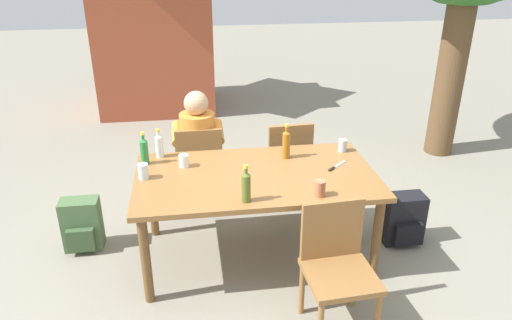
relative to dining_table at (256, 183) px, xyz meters
The scene contains 18 objects.
ground_plane 0.67m from the dining_table, ahead, with size 24.00×24.00×0.00m, color gray.
dining_table is the anchor object (origin of this frame).
chair_far_left 0.94m from the dining_table, 116.91° to the left, with size 0.44×0.44×0.87m.
chair_near_right 0.93m from the dining_table, 63.36° to the right, with size 0.47×0.47×0.87m.
chair_far_right 0.94m from the dining_table, 62.82° to the left, with size 0.47×0.47×0.87m.
person_in_white_shirt 1.02m from the dining_table, 114.13° to the left, with size 0.47×0.61×1.18m.
bottle_green 0.93m from the dining_table, 159.59° to the left, with size 0.06×0.06×0.27m.
bottle_clear 0.88m from the dining_table, 149.29° to the left, with size 0.06×0.06×0.24m.
bottle_olive 0.47m from the dining_table, 107.50° to the right, with size 0.06×0.06×0.27m.
bottle_amber 0.45m from the dining_table, 43.05° to the left, with size 0.06×0.06×0.30m.
cup_steel 0.87m from the dining_table, 22.80° to the left, with size 0.07×0.07×0.11m, color #B2B7BC.
cup_terracotta 0.58m from the dining_table, 45.63° to the right, with size 0.08×0.08×0.12m, color #BC6B47.
cup_white 0.60m from the dining_table, 158.26° to the left, with size 0.08×0.08×0.10m, color white.
cup_glass 0.86m from the dining_table, behind, with size 0.08×0.08×0.12m, color silver.
table_knife 0.65m from the dining_table, ahead, with size 0.19×0.18×0.01m.
backpack_by_near_side 1.36m from the dining_table, ahead, with size 0.34×0.26×0.44m.
backpack_by_far_side 1.53m from the dining_table, 167.61° to the left, with size 0.31×0.24×0.45m.
brick_kiosk 4.36m from the dining_table, 102.46° to the left, with size 1.91×1.66×2.81m.
Camera 1 is at (-0.48, -3.27, 2.38)m, focal length 33.55 mm.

